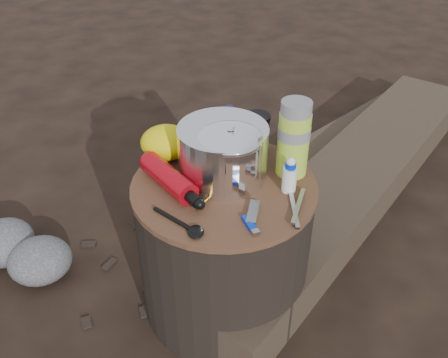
{
  "coord_description": "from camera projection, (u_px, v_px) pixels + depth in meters",
  "views": [
    {
      "loc": [
        -0.06,
        -1.08,
        1.25
      ],
      "look_at": [
        0.0,
        0.0,
        0.48
      ],
      "focal_mm": 39.79,
      "sensor_mm": 36.0,
      "label": 1
    }
  ],
  "objects": [
    {
      "name": "travel_mug",
      "position": [
        256.0,
        133.0,
        1.45
      ],
      "size": [
        0.07,
        0.07,
        0.11
      ],
      "primitive_type": "cylinder",
      "color": "black",
      "rests_on": "stump"
    },
    {
      "name": "log_small",
      "position": [
        360.0,
        137.0,
        2.34
      ],
      "size": [
        1.18,
        1.06,
        0.11
      ],
      "primitive_type": "cube",
      "rotation": [
        0.0,
        0.0,
        -0.87
      ],
      "color": "#3A2E22",
      "rests_on": "ground"
    },
    {
      "name": "thermos",
      "position": [
        294.0,
        139.0,
        1.33
      ],
      "size": [
        0.09,
        0.09,
        0.21
      ],
      "primitive_type": "cylinder",
      "color": "#A8CE36",
      "rests_on": "stump"
    },
    {
      "name": "log_main",
      "position": [
        352.0,
        181.0,
        2.01
      ],
      "size": [
        1.48,
        1.67,
        0.16
      ],
      "primitive_type": "cube",
      "rotation": [
        0.0,
        0.0,
        -0.7
      ],
      "color": "#3A2E22",
      "rests_on": "ground"
    },
    {
      "name": "spork",
      "position": [
        174.0,
        219.0,
        1.21
      ],
      "size": [
        0.14,
        0.13,
        0.01
      ],
      "primitive_type": null,
      "rotation": [
        0.0,
        0.0,
        0.82
      ],
      "color": "black",
      "rests_on": "stump"
    },
    {
      "name": "squeeze_bottle",
      "position": [
        290.0,
        176.0,
        1.29
      ],
      "size": [
        0.04,
        0.04,
        0.09
      ],
      "primitive_type": "cylinder",
      "color": "white",
      "rests_on": "stump"
    },
    {
      "name": "foil_windscreen",
      "position": [
        223.0,
        152.0,
        1.33
      ],
      "size": [
        0.24,
        0.24,
        0.15
      ],
      "primitive_type": "cylinder",
      "color": "silver",
      "rests_on": "stump"
    },
    {
      "name": "stump",
      "position": [
        224.0,
        247.0,
        1.48
      ],
      "size": [
        0.5,
        0.5,
        0.46
      ],
      "primitive_type": "cylinder",
      "color": "black",
      "rests_on": "ground"
    },
    {
      "name": "food_pouch",
      "position": [
        216.0,
        133.0,
        1.43
      ],
      "size": [
        0.11,
        0.06,
        0.14
      ],
      "primitive_type": "cube",
      "rotation": [
        0.0,
        0.0,
        0.37
      ],
      "color": "#13174A",
      "rests_on": "stump"
    },
    {
      "name": "fuel_bottle",
      "position": [
        169.0,
        178.0,
        1.31
      ],
      "size": [
        0.19,
        0.24,
        0.06
      ],
      "primitive_type": null,
      "rotation": [
        0.0,
        0.0,
        0.6
      ],
      "color": "#AB0914",
      "rests_on": "stump"
    },
    {
      "name": "camping_pot",
      "position": [
        230.0,
        157.0,
        1.3
      ],
      "size": [
        0.17,
        0.17,
        0.17
      ],
      "primitive_type": "cylinder",
      "color": "white",
      "rests_on": "stump"
    },
    {
      "name": "multitool",
      "position": [
        253.0,
        213.0,
        1.23
      ],
      "size": [
        0.05,
        0.09,
        0.01
      ],
      "primitive_type": "cube",
      "rotation": [
        0.0,
        0.0,
        -0.24
      ],
      "color": "#9F9FA3",
      "rests_on": "stump"
    },
    {
      "name": "ground",
      "position": [
        224.0,
        299.0,
        1.61
      ],
      "size": [
        60.0,
        60.0,
        0.0
      ],
      "primitive_type": "plane",
      "color": "black",
      "rests_on": "ground"
    },
    {
      "name": "pot_grabber",
      "position": [
        294.0,
        208.0,
        1.25
      ],
      "size": [
        0.07,
        0.15,
        0.01
      ],
      "primitive_type": null,
      "rotation": [
        0.0,
        0.0,
        -0.2
      ],
      "color": "#9F9FA3",
      "rests_on": "stump"
    },
    {
      "name": "stuff_sack",
      "position": [
        166.0,
        142.0,
        1.42
      ],
      "size": [
        0.15,
        0.12,
        0.1
      ],
      "primitive_type": "ellipsoid",
      "color": "yellow",
      "rests_on": "stump"
    },
    {
      "name": "lighter",
      "position": [
        249.0,
        223.0,
        1.2
      ],
      "size": [
        0.04,
        0.07,
        0.01
      ],
      "primitive_type": "cube",
      "rotation": [
        0.0,
        0.0,
        0.31
      ],
      "color": "#062DC2",
      "rests_on": "stump"
    }
  ]
}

